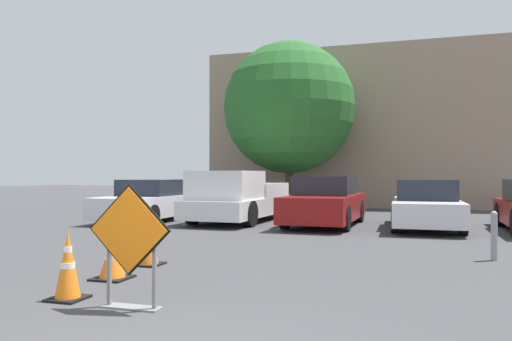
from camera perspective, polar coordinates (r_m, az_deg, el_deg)
ground_plane at (r=13.13m, az=9.24°, el=-7.01°), size 96.00×96.00×0.00m
road_closed_sign at (r=5.76m, az=-14.25°, el=-7.86°), size 1.01×0.20×1.39m
traffic_cone_nearest at (r=6.47m, az=-20.70°, el=-10.18°), size 0.41×0.41×0.82m
traffic_cone_second at (r=7.53m, az=-16.10°, el=-9.70°), size 0.50×0.50×0.59m
traffic_cone_third at (r=8.50m, az=-12.22°, el=-7.89°), size 0.46×0.46×0.81m
parked_car_nearest at (r=16.63m, az=-11.74°, el=-3.47°), size 1.93×4.71×1.34m
pickup_truck at (r=15.69m, az=-2.30°, el=-3.30°), size 2.23×5.12×1.61m
parked_car_second at (r=14.85m, az=7.91°, el=-3.62°), size 1.98×4.51×1.45m
parked_car_third at (r=14.66m, az=18.88°, el=-3.81°), size 1.84×4.40×1.35m
bollard_nearest at (r=9.67m, az=25.57°, el=-6.59°), size 0.12×0.12×0.86m
building_facade_backdrop at (r=25.22m, az=13.09°, el=4.48°), size 15.15×5.00×7.34m
street_tree_behind_lot at (r=21.12m, az=3.79°, el=7.16°), size 5.51×5.51×7.06m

